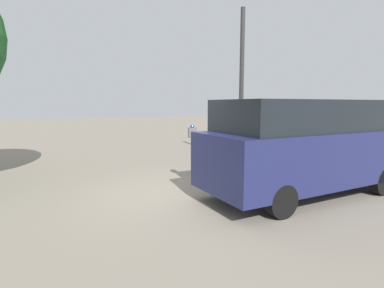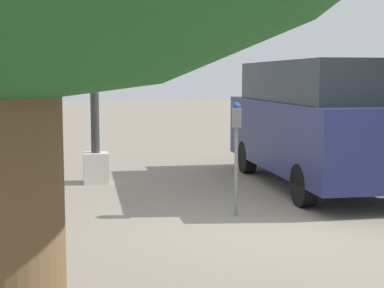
# 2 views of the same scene
# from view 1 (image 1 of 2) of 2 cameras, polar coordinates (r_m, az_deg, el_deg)

# --- Properties ---
(ground_plane) EXTENTS (80.00, 80.00, 0.00)m
(ground_plane) POSITION_cam_1_polar(r_m,az_deg,el_deg) (7.11, -3.07, -9.43)
(ground_plane) COLOR gray
(parking_meter_near) EXTENTS (0.22, 0.14, 1.57)m
(parking_meter_near) POSITION_cam_1_polar(r_m,az_deg,el_deg) (7.65, 0.04, 0.65)
(parking_meter_near) COLOR gray
(parking_meter_near) RESTS_ON ground
(lamp_post) EXTENTS (0.44, 0.44, 5.32)m
(lamp_post) POSITION_cam_1_polar(r_m,az_deg,el_deg) (10.74, 9.27, 5.15)
(lamp_post) COLOR beige
(lamp_post) RESTS_ON ground
(parked_van) EXTENTS (5.05, 2.05, 2.17)m
(parked_van) POSITION_cam_1_polar(r_m,az_deg,el_deg) (7.27, 20.87, -0.15)
(parked_van) COLOR navy
(parked_van) RESTS_ON ground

